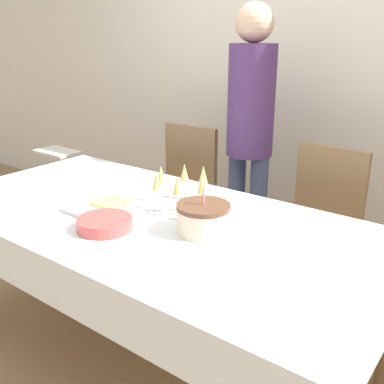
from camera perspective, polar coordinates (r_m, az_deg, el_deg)
ground_plane at (r=2.41m, az=-5.11°, el=-19.71°), size 12.00×12.00×0.00m
wall_back at (r=3.16m, az=13.60°, el=15.84°), size 8.00×0.05×2.70m
dining_table at (r=2.06m, az=-5.65°, el=-5.47°), size 2.11×1.04×0.75m
dining_chair_far_left at (r=2.99m, az=-1.36°, el=-0.07°), size 0.44×0.44×0.95m
dining_chair_far_right at (r=2.55m, az=15.62°, el=-4.36°), size 0.45×0.45×0.95m
birthday_cake at (r=1.82m, az=1.44°, el=-3.33°), size 0.22×0.22×0.19m
champagne_tray at (r=2.09m, az=-1.36°, el=0.23°), size 0.35×0.35×0.18m
plate_stack_main at (r=1.90m, az=-11.00°, el=-3.95°), size 0.23×0.23×0.05m
cake_knife at (r=1.73m, az=-1.90°, el=-6.74°), size 0.30×0.05×0.00m
fork_pile at (r=2.08m, az=-14.37°, el=-2.47°), size 0.17×0.06×0.02m
napkin_pile at (r=2.18m, az=-10.20°, el=-1.26°), size 0.15×0.15×0.01m
person_standing at (r=2.75m, az=7.42°, el=8.89°), size 0.28×0.28×1.69m
high_chair at (r=3.56m, az=-15.38°, el=1.79°), size 0.33×0.35×0.71m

